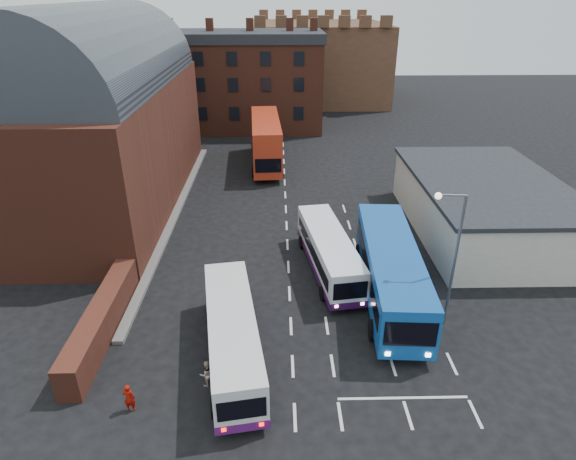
{
  "coord_description": "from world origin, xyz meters",
  "views": [
    {
      "loc": [
        -0.63,
        -19.19,
        16.8
      ],
      "look_at": [
        0.0,
        10.0,
        2.2
      ],
      "focal_mm": 30.0,
      "sensor_mm": 36.0,
      "label": 1
    }
  ],
  "objects_px": {
    "bus_white_inbound": "(329,250)",
    "street_lamp": "(451,249)",
    "bus_white_outbound": "(232,333)",
    "pedestrian_red": "(129,398)",
    "bus_red_double": "(266,141)",
    "bus_blue": "(391,268)",
    "pedestrian_beige": "(207,374)"
  },
  "relations": [
    {
      "from": "pedestrian_red",
      "to": "pedestrian_beige",
      "type": "bearing_deg",
      "value": -152.9
    },
    {
      "from": "bus_white_outbound",
      "to": "bus_white_inbound",
      "type": "height_order",
      "value": "bus_white_outbound"
    },
    {
      "from": "bus_red_double",
      "to": "pedestrian_beige",
      "type": "xyz_separation_m",
      "value": [
        -2.2,
        -32.07,
        -1.92
      ]
    },
    {
      "from": "bus_white_inbound",
      "to": "pedestrian_red",
      "type": "bearing_deg",
      "value": 41.13
    },
    {
      "from": "pedestrian_red",
      "to": "street_lamp",
      "type": "bearing_deg",
      "value": -156.42
    },
    {
      "from": "street_lamp",
      "to": "bus_blue",
      "type": "bearing_deg",
      "value": 131.02
    },
    {
      "from": "bus_white_outbound",
      "to": "street_lamp",
      "type": "distance_m",
      "value": 12.03
    },
    {
      "from": "street_lamp",
      "to": "pedestrian_red",
      "type": "bearing_deg",
      "value": -159.33
    },
    {
      "from": "bus_white_outbound",
      "to": "bus_white_inbound",
      "type": "xyz_separation_m",
      "value": [
        5.61,
        8.36,
        -0.02
      ]
    },
    {
      "from": "pedestrian_red",
      "to": "pedestrian_beige",
      "type": "height_order",
      "value": "pedestrian_red"
    },
    {
      "from": "street_lamp",
      "to": "bus_red_double",
      "type": "bearing_deg",
      "value": 110.27
    },
    {
      "from": "bus_red_double",
      "to": "pedestrian_beige",
      "type": "height_order",
      "value": "bus_red_double"
    },
    {
      "from": "street_lamp",
      "to": "pedestrian_beige",
      "type": "distance_m",
      "value": 13.79
    },
    {
      "from": "bus_white_outbound",
      "to": "bus_blue",
      "type": "bearing_deg",
      "value": 21.59
    },
    {
      "from": "bus_white_outbound",
      "to": "street_lamp",
      "type": "xyz_separation_m",
      "value": [
        11.3,
        2.64,
        3.15
      ]
    },
    {
      "from": "bus_red_double",
      "to": "pedestrian_red",
      "type": "height_order",
      "value": "bus_red_double"
    },
    {
      "from": "bus_red_double",
      "to": "pedestrian_beige",
      "type": "distance_m",
      "value": 32.2
    },
    {
      "from": "bus_white_inbound",
      "to": "street_lamp",
      "type": "bearing_deg",
      "value": 126.53
    },
    {
      "from": "bus_blue",
      "to": "pedestrian_red",
      "type": "relative_size",
      "value": 8.77
    },
    {
      "from": "bus_blue",
      "to": "pedestrian_red",
      "type": "distance_m",
      "value": 15.87
    },
    {
      "from": "bus_white_outbound",
      "to": "bus_blue",
      "type": "xyz_separation_m",
      "value": [
        8.98,
        5.32,
        0.41
      ]
    },
    {
      "from": "street_lamp",
      "to": "pedestrian_red",
      "type": "distance_m",
      "value": 17.18
    },
    {
      "from": "pedestrian_red",
      "to": "pedestrian_beige",
      "type": "relative_size",
      "value": 1.05
    },
    {
      "from": "bus_white_outbound",
      "to": "bus_red_double",
      "type": "xyz_separation_m",
      "value": [
        1.1,
        30.26,
        1.0
      ]
    },
    {
      "from": "bus_blue",
      "to": "pedestrian_beige",
      "type": "distance_m",
      "value": 12.41
    },
    {
      "from": "bus_white_inbound",
      "to": "bus_blue",
      "type": "distance_m",
      "value": 4.56
    },
    {
      "from": "pedestrian_beige",
      "to": "bus_white_outbound",
      "type": "bearing_deg",
      "value": -146.78
    },
    {
      "from": "bus_white_outbound",
      "to": "bus_red_double",
      "type": "distance_m",
      "value": 30.3
    },
    {
      "from": "bus_red_double",
      "to": "street_lamp",
      "type": "relative_size",
      "value": 1.58
    },
    {
      "from": "street_lamp",
      "to": "pedestrian_beige",
      "type": "relative_size",
      "value": 5.68
    },
    {
      "from": "bus_blue",
      "to": "pedestrian_beige",
      "type": "bearing_deg",
      "value": 39.06
    },
    {
      "from": "bus_white_outbound",
      "to": "street_lamp",
      "type": "height_order",
      "value": "street_lamp"
    }
  ]
}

